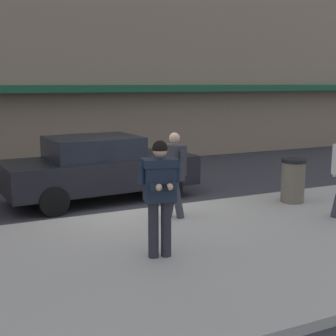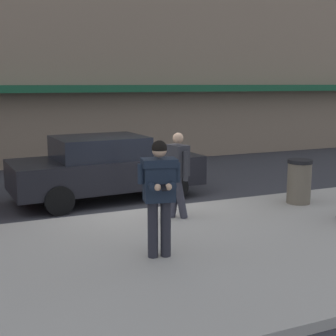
{
  "view_description": "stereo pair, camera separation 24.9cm",
  "coord_description": "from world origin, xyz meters",
  "px_view_note": "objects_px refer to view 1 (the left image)",
  "views": [
    {
      "loc": [
        -3.65,
        -9.19,
        2.77
      ],
      "look_at": [
        -0.64,
        -2.8,
        1.49
      ],
      "focal_mm": 50.0,
      "sensor_mm": 36.0,
      "label": 1
    },
    {
      "loc": [
        -3.42,
        -9.29,
        2.77
      ],
      "look_at": [
        -0.64,
        -2.8,
        1.49
      ],
      "focal_mm": 50.0,
      "sensor_mm": 36.0,
      "label": 2
    }
  ],
  "objects_px": {
    "man_texting_on_phone": "(160,186)",
    "trash_bin": "(293,180)",
    "pedestrian_with_bag": "(174,170)",
    "parked_sedan_mid": "(99,168)"
  },
  "relations": [
    {
      "from": "man_texting_on_phone",
      "to": "trash_bin",
      "type": "bearing_deg",
      "value": 24.11
    },
    {
      "from": "pedestrian_with_bag",
      "to": "trash_bin",
      "type": "bearing_deg",
      "value": -0.31
    },
    {
      "from": "parked_sedan_mid",
      "to": "man_texting_on_phone",
      "type": "xyz_separation_m",
      "value": [
        -0.39,
        -4.39,
        0.46
      ]
    },
    {
      "from": "man_texting_on_phone",
      "to": "trash_bin",
      "type": "height_order",
      "value": "man_texting_on_phone"
    },
    {
      "from": "trash_bin",
      "to": "parked_sedan_mid",
      "type": "bearing_deg",
      "value": 145.36
    },
    {
      "from": "man_texting_on_phone",
      "to": "pedestrian_with_bag",
      "type": "distance_m",
      "value": 2.17
    },
    {
      "from": "pedestrian_with_bag",
      "to": "trash_bin",
      "type": "distance_m",
      "value": 3.0
    },
    {
      "from": "parked_sedan_mid",
      "to": "pedestrian_with_bag",
      "type": "height_order",
      "value": "pedestrian_with_bag"
    },
    {
      "from": "parked_sedan_mid",
      "to": "trash_bin",
      "type": "xyz_separation_m",
      "value": [
        3.71,
        -2.56,
        -0.16
      ]
    },
    {
      "from": "trash_bin",
      "to": "pedestrian_with_bag",
      "type": "bearing_deg",
      "value": 179.69
    }
  ]
}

